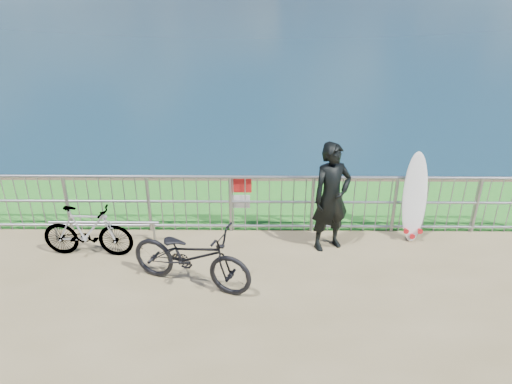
{
  "coord_description": "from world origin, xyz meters",
  "views": [
    {
      "loc": [
        0.04,
        -6.5,
        4.75
      ],
      "look_at": [
        -0.03,
        1.2,
        1.0
      ],
      "focal_mm": 35.0,
      "sensor_mm": 36.0,
      "label": 1
    }
  ],
  "objects_px": {
    "bicycle_near": "(191,256)",
    "bicycle_far": "(87,231)",
    "surfer": "(331,197)",
    "surfboard": "(414,201)"
  },
  "relations": [
    {
      "from": "surfer",
      "to": "bicycle_far",
      "type": "height_order",
      "value": "surfer"
    },
    {
      "from": "surfer",
      "to": "bicycle_near",
      "type": "height_order",
      "value": "surfer"
    },
    {
      "from": "surfboard",
      "to": "bicycle_far",
      "type": "distance_m",
      "value": 5.7
    },
    {
      "from": "surfer",
      "to": "surfboard",
      "type": "bearing_deg",
      "value": -11.68
    },
    {
      "from": "bicycle_near",
      "to": "surfer",
      "type": "bearing_deg",
      "value": -43.17
    },
    {
      "from": "bicycle_near",
      "to": "bicycle_far",
      "type": "xyz_separation_m",
      "value": [
        -1.86,
        0.82,
        -0.06
      ]
    },
    {
      "from": "surfer",
      "to": "surfboard",
      "type": "distance_m",
      "value": 1.57
    },
    {
      "from": "surfboard",
      "to": "bicycle_near",
      "type": "bearing_deg",
      "value": -159.0
    },
    {
      "from": "bicycle_far",
      "to": "bicycle_near",
      "type": "bearing_deg",
      "value": -110.82
    },
    {
      "from": "bicycle_near",
      "to": "surfboard",
      "type": "bearing_deg",
      "value": -48.69
    }
  ]
}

